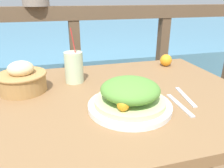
# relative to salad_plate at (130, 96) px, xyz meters

# --- Properties ---
(patio_table) EXTENTS (1.28, 0.84, 0.70)m
(patio_table) POSITION_rel_salad_plate_xyz_m (-0.10, 0.13, -0.13)
(patio_table) COLOR olive
(patio_table) RESTS_ON ground_plane
(railing_fence) EXTENTS (2.80, 0.08, 1.02)m
(railing_fence) POSITION_rel_salad_plate_xyz_m (-0.10, 0.89, -0.05)
(railing_fence) COLOR brown
(railing_fence) RESTS_ON ground_plane
(sea_backdrop) EXTENTS (12.00, 4.00, 0.49)m
(sea_backdrop) POSITION_rel_salad_plate_xyz_m (-0.10, 3.39, -0.51)
(sea_backdrop) COLOR teal
(sea_backdrop) RESTS_ON ground_plane
(salad_plate) EXTENTS (0.30, 0.30, 0.11)m
(salad_plate) POSITION_rel_salad_plate_xyz_m (0.00, 0.00, 0.00)
(salad_plate) COLOR white
(salad_plate) RESTS_ON patio_table
(drink_glass) EXTENTS (0.08, 0.08, 0.25)m
(drink_glass) POSITION_rel_salad_plate_xyz_m (-0.16, 0.32, 0.02)
(drink_glass) COLOR beige
(drink_glass) RESTS_ON patio_table
(bread_basket) EXTENTS (0.20, 0.20, 0.13)m
(bread_basket) POSITION_rel_salad_plate_xyz_m (-0.38, 0.26, 0.01)
(bread_basket) COLOR #AD7F47
(bread_basket) RESTS_ON patio_table
(fork) EXTENTS (0.02, 0.18, 0.00)m
(fork) POSITION_rel_salad_plate_xyz_m (0.19, -0.03, -0.05)
(fork) COLOR silver
(fork) RESTS_ON patio_table
(knife) EXTENTS (0.05, 0.18, 0.00)m
(knife) POSITION_rel_salad_plate_xyz_m (0.25, 0.03, -0.05)
(knife) COLOR silver
(knife) RESTS_ON patio_table
(orange_near_basket) EXTENTS (0.07, 0.07, 0.07)m
(orange_near_basket) POSITION_rel_salad_plate_xyz_m (0.37, 0.44, -0.01)
(orange_near_basket) COLOR orange
(orange_near_basket) RESTS_ON patio_table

